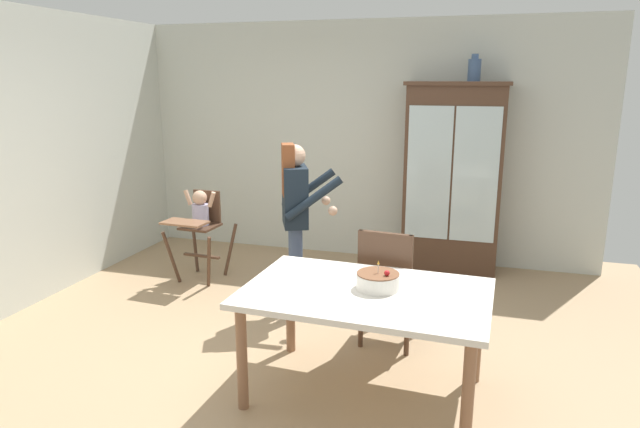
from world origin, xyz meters
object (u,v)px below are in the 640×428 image
Objects in this scene: dining_table at (366,303)px; birthday_cake at (378,281)px; high_chair_with_toddler at (200,219)px; adult_person at (296,209)px; china_cabinet at (453,178)px; ceramic_vase at (474,69)px; dining_chair_far_side at (388,280)px.

birthday_cake is (0.07, 0.05, 0.14)m from dining_table.
high_chair_with_toddler reaches higher than birthday_cake.
birthday_cake is at bearing -163.31° from adult_person.
birthday_cake is at bearing -96.20° from china_cabinet.
adult_person reaches higher than high_chair_with_toddler.
ceramic_vase reaches higher than dining_table.
dining_chair_far_side is at bearing -20.81° from high_chair_with_toddler.
adult_person is 1.46m from dining_table.
ceramic_vase reaches higher than birthday_cake.
china_cabinet is 2.10m from dining_chair_far_side.
dining_table is 0.16m from birthday_cake.
high_chair_with_toddler is 2.34m from dining_chair_far_side.
ceramic_vase is 3.17m from dining_table.
adult_person is 1.06m from dining_chair_far_side.
adult_person is (1.24, -0.55, 0.31)m from high_chair_with_toddler.
high_chair_with_toddler is 0.62× the size of adult_person.
ceramic_vase is 2.43m from adult_person.
china_cabinet is 2.79m from dining_table.
dining_table is 5.73× the size of birthday_cake.
birthday_cake reaches higher than dining_table.
dining_table is 0.73m from dining_chair_far_side.
dining_table is at bearing -35.09° from high_chair_with_toddler.
high_chair_with_toddler is at bearing -156.77° from china_cabinet.
high_chair_with_toddler is 2.72m from birthday_cake.
adult_person is 5.47× the size of birthday_cake.
high_chair_with_toddler is at bearing 143.06° from birthday_cake.
ceramic_vase is 0.96× the size of birthday_cake.
dining_table is at bearing -142.60° from birthday_cake.
birthday_cake is (2.17, -1.63, 0.14)m from high_chair_with_toddler.
china_cabinet reaches higher than dining_table.
china_cabinet is 1.33× the size of adult_person.
ceramic_vase is at bearing 80.61° from birthday_cake.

